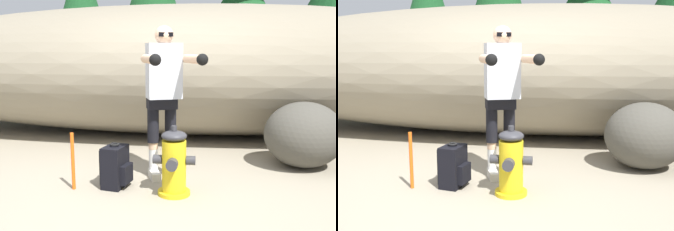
% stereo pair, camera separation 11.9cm
% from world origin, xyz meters
% --- Properties ---
extents(ground_plane, '(56.00, 56.00, 0.04)m').
position_xyz_m(ground_plane, '(0.00, 0.00, -0.02)').
color(ground_plane, gray).
extents(dirt_embankment, '(12.84, 3.20, 2.19)m').
position_xyz_m(dirt_embankment, '(0.00, 3.10, 1.10)').
color(dirt_embankment, gray).
rests_on(dirt_embankment, ground_plane).
extents(fire_hydrant, '(0.42, 0.37, 0.70)m').
position_xyz_m(fire_hydrant, '(0.23, 0.08, 0.32)').
color(fire_hydrant, gold).
rests_on(fire_hydrant, ground_plane).
extents(utility_worker, '(0.72, 1.04, 1.68)m').
position_xyz_m(utility_worker, '(0.07, 0.53, 1.06)').
color(utility_worker, beige).
rests_on(utility_worker, ground_plane).
extents(spare_backpack, '(0.32, 0.33, 0.47)m').
position_xyz_m(spare_backpack, '(-0.40, 0.22, 0.22)').
color(spare_backpack, black).
rests_on(spare_backpack, ground_plane).
extents(boulder_mid, '(1.21, 1.17, 0.81)m').
position_xyz_m(boulder_mid, '(1.71, 1.22, 0.41)').
color(boulder_mid, '#47443D').
rests_on(boulder_mid, ground_plane).
extents(survey_stake, '(0.04, 0.04, 0.60)m').
position_xyz_m(survey_stake, '(-0.82, 0.09, 0.30)').
color(survey_stake, '#E55914').
rests_on(survey_stake, ground_plane).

